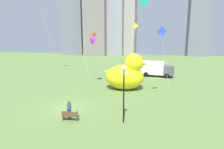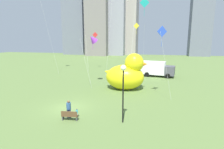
{
  "view_description": "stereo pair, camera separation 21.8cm",
  "coord_description": "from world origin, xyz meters",
  "px_view_note": "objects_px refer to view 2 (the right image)",
  "views": [
    {
      "loc": [
        8.52,
        -17.18,
        7.15
      ],
      "look_at": [
        4.01,
        2.94,
        3.19
      ],
      "focal_mm": 30.0,
      "sensor_mm": 36.0,
      "label": 1
    },
    {
      "loc": [
        8.74,
        -17.13,
        7.15
      ],
      "look_at": [
        4.01,
        2.94,
        3.19
      ],
      "focal_mm": 30.0,
      "sensor_mm": 36.0,
      "label": 2
    }
  ],
  "objects_px": {
    "giant_inflatable_duck": "(126,74)",
    "kite_blue": "(162,34)",
    "lamppost": "(123,79)",
    "kite_purple": "(93,39)",
    "person_adult": "(69,108)",
    "person_child": "(77,112)",
    "kite_red": "(95,36)",
    "kite_teal": "(143,7)",
    "box_truck": "(157,69)",
    "kite_yellow": "(137,28)",
    "park_bench": "(70,116)"
  },
  "relations": [
    {
      "from": "kite_blue",
      "to": "person_child",
      "type": "bearing_deg",
      "value": -135.04
    },
    {
      "from": "park_bench",
      "to": "box_truck",
      "type": "distance_m",
      "value": 23.32
    },
    {
      "from": "person_adult",
      "to": "kite_purple",
      "type": "bearing_deg",
      "value": 98.85
    },
    {
      "from": "box_truck",
      "to": "kite_teal",
      "type": "xyz_separation_m",
      "value": [
        -2.17,
        -10.12,
        9.81
      ]
    },
    {
      "from": "giant_inflatable_duck",
      "to": "box_truck",
      "type": "xyz_separation_m",
      "value": [
        4.24,
        10.54,
        -0.75
      ]
    },
    {
      "from": "person_child",
      "to": "person_adult",
      "type": "bearing_deg",
      "value": -161.96
    },
    {
      "from": "person_adult",
      "to": "kite_purple",
      "type": "relative_size",
      "value": 0.21
    },
    {
      "from": "kite_purple",
      "to": "kite_red",
      "type": "relative_size",
      "value": 0.91
    },
    {
      "from": "box_truck",
      "to": "kite_teal",
      "type": "distance_m",
      "value": 14.25
    },
    {
      "from": "park_bench",
      "to": "giant_inflatable_duck",
      "type": "distance_m",
      "value": 12.1
    },
    {
      "from": "giant_inflatable_duck",
      "to": "kite_blue",
      "type": "xyz_separation_m",
      "value": [
        4.57,
        -3.28,
        5.48
      ]
    },
    {
      "from": "giant_inflatable_duck",
      "to": "lamppost",
      "type": "xyz_separation_m",
      "value": [
        1.41,
        -10.8,
        1.67
      ]
    },
    {
      "from": "person_adult",
      "to": "person_child",
      "type": "relative_size",
      "value": 1.95
    },
    {
      "from": "lamppost",
      "to": "kite_teal",
      "type": "xyz_separation_m",
      "value": [
        0.67,
        11.22,
        7.38
      ]
    },
    {
      "from": "giant_inflatable_duck",
      "to": "kite_purple",
      "type": "distance_m",
      "value": 7.64
    },
    {
      "from": "person_adult",
      "to": "kite_red",
      "type": "bearing_deg",
      "value": 103.41
    },
    {
      "from": "box_truck",
      "to": "kite_blue",
      "type": "height_order",
      "value": "kite_blue"
    },
    {
      "from": "lamppost",
      "to": "kite_teal",
      "type": "relative_size",
      "value": 0.4
    },
    {
      "from": "lamppost",
      "to": "kite_red",
      "type": "distance_m",
      "value": 29.64
    },
    {
      "from": "giant_inflatable_duck",
      "to": "park_bench",
      "type": "bearing_deg",
      "value": -105.68
    },
    {
      "from": "kite_yellow",
      "to": "person_adult",
      "type": "bearing_deg",
      "value": -97.57
    },
    {
      "from": "giant_inflatable_duck",
      "to": "person_adult",
      "type": "bearing_deg",
      "value": -108.1
    },
    {
      "from": "kite_yellow",
      "to": "kite_red",
      "type": "distance_m",
      "value": 10.16
    },
    {
      "from": "person_adult",
      "to": "kite_yellow",
      "type": "bearing_deg",
      "value": 82.43
    },
    {
      "from": "kite_purple",
      "to": "kite_teal",
      "type": "bearing_deg",
      "value": -10.06
    },
    {
      "from": "lamppost",
      "to": "kite_red",
      "type": "xyz_separation_m",
      "value": [
        -11.47,
        27.06,
        3.86
      ]
    },
    {
      "from": "kite_purple",
      "to": "box_truck",
      "type": "bearing_deg",
      "value": 41.8
    },
    {
      "from": "lamppost",
      "to": "kite_teal",
      "type": "distance_m",
      "value": 13.45
    },
    {
      "from": "box_truck",
      "to": "kite_red",
      "type": "bearing_deg",
      "value": 158.2
    },
    {
      "from": "person_adult",
      "to": "kite_red",
      "type": "relative_size",
      "value": 0.19
    },
    {
      "from": "kite_purple",
      "to": "kite_red",
      "type": "xyz_separation_m",
      "value": [
        -4.51,
        14.48,
        0.6
      ]
    },
    {
      "from": "giant_inflatable_duck",
      "to": "kite_yellow",
      "type": "distance_m",
      "value": 16.37
    },
    {
      "from": "lamppost",
      "to": "kite_purple",
      "type": "xyz_separation_m",
      "value": [
        -6.97,
        12.58,
        3.26
      ]
    },
    {
      "from": "lamppost",
      "to": "kite_purple",
      "type": "relative_size",
      "value": 0.64
    },
    {
      "from": "person_child",
      "to": "kite_blue",
      "type": "height_order",
      "value": "kite_blue"
    },
    {
      "from": "person_adult",
      "to": "park_bench",
      "type": "bearing_deg",
      "value": -59.06
    },
    {
      "from": "giant_inflatable_duck",
      "to": "kite_teal",
      "type": "distance_m",
      "value": 9.3
    },
    {
      "from": "person_adult",
      "to": "kite_teal",
      "type": "relative_size",
      "value": 0.13
    },
    {
      "from": "box_truck",
      "to": "kite_yellow",
      "type": "bearing_deg",
      "value": 136.58
    },
    {
      "from": "person_child",
      "to": "box_truck",
      "type": "xyz_separation_m",
      "value": [
        7.14,
        21.27,
        0.98
      ]
    },
    {
      "from": "kite_red",
      "to": "box_truck",
      "type": "bearing_deg",
      "value": -21.8
    },
    {
      "from": "person_adult",
      "to": "kite_purple",
      "type": "height_order",
      "value": "kite_purple"
    },
    {
      "from": "person_adult",
      "to": "giant_inflatable_duck",
      "type": "height_order",
      "value": "giant_inflatable_duck"
    },
    {
      "from": "kite_yellow",
      "to": "park_bench",
      "type": "bearing_deg",
      "value": -96.67
    },
    {
      "from": "park_bench",
      "to": "kite_blue",
      "type": "height_order",
      "value": "kite_blue"
    },
    {
      "from": "lamppost",
      "to": "box_truck",
      "type": "relative_size",
      "value": 0.78
    },
    {
      "from": "kite_purple",
      "to": "person_adult",
      "type": "bearing_deg",
      "value": -81.15
    },
    {
      "from": "park_bench",
      "to": "giant_inflatable_duck",
      "type": "height_order",
      "value": "giant_inflatable_duck"
    },
    {
      "from": "kite_teal",
      "to": "kite_red",
      "type": "relative_size",
      "value": 1.43
    },
    {
      "from": "person_child",
      "to": "kite_red",
      "type": "xyz_separation_m",
      "value": [
        -7.17,
        26.99,
        7.26
      ]
    }
  ]
}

